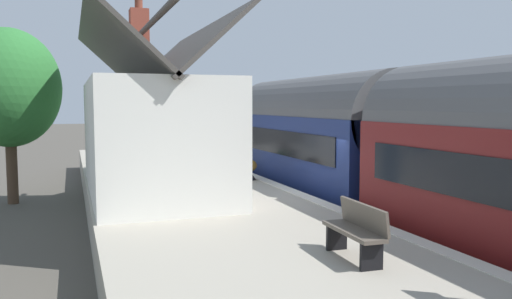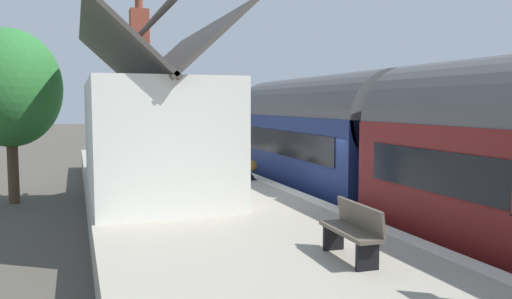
# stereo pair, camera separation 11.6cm
# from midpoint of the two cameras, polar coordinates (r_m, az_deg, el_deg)

# --- Properties ---
(ground_plane) EXTENTS (160.00, 160.00, 0.00)m
(ground_plane) POSITION_cam_midpoint_polar(r_m,az_deg,el_deg) (14.72, 9.16, -8.36)
(ground_plane) COLOR #4C473F
(platform) EXTENTS (32.00, 5.56, 0.98)m
(platform) POSITION_cam_midpoint_polar(r_m,az_deg,el_deg) (13.26, -5.46, -7.64)
(platform) COLOR #A39B8C
(platform) RESTS_ON ground
(platform_edge_coping) EXTENTS (32.00, 0.36, 0.02)m
(platform_edge_coping) POSITION_cam_midpoint_polar(r_m,az_deg,el_deg) (14.00, 4.95, -4.89)
(platform_edge_coping) COLOR beige
(platform_edge_coping) RESTS_ON platform
(rail_near) EXTENTS (52.00, 0.08, 0.14)m
(rail_near) POSITION_cam_midpoint_polar(r_m,az_deg,el_deg) (15.52, 14.47, -7.49)
(rail_near) COLOR gray
(rail_near) RESTS_ON ground
(rail_far) EXTENTS (52.00, 0.08, 0.14)m
(rail_far) POSITION_cam_midpoint_polar(r_m,az_deg,el_deg) (14.78, 9.78, -8.03)
(rail_far) COLOR gray
(rail_far) RESTS_ON ground
(station_building) EXTENTS (8.22, 3.54, 5.69)m
(station_building) POSITION_cam_midpoint_polar(r_m,az_deg,el_deg) (14.64, -11.38, 1.98)
(station_building) COLOR white
(station_building) RESTS_ON platform
(bench_platform_end) EXTENTS (1.41, 0.48, 0.88)m
(bench_platform_end) POSITION_cam_midpoint_polar(r_m,az_deg,el_deg) (21.07, -8.08, -0.28)
(bench_platform_end) COLOR brown
(bench_platform_end) RESTS_ON platform
(bench_by_lamp) EXTENTS (1.41, 0.48, 0.88)m
(bench_by_lamp) POSITION_cam_midpoint_polar(r_m,az_deg,el_deg) (8.28, 11.08, -8.66)
(bench_by_lamp) COLOR brown
(bench_by_lamp) RESTS_ON platform
(planter_bench_right) EXTENTS (0.49, 0.49, 0.73)m
(planter_bench_right) POSITION_cam_midpoint_polar(r_m,az_deg,el_deg) (16.48, -0.53, -2.19)
(planter_bench_right) COLOR black
(planter_bench_right) RESTS_ON platform
(planter_edge_far) EXTENTS (0.90, 0.32, 0.63)m
(planter_edge_far) POSITION_cam_midpoint_polar(r_m,az_deg,el_deg) (19.25, -3.58, -1.26)
(planter_edge_far) COLOR #9E5138
(planter_edge_far) RESTS_ON platform
(lamp_post_platform) EXTENTS (0.32, 0.50, 3.68)m
(lamp_post_platform) POSITION_cam_midpoint_polar(r_m,az_deg,el_deg) (22.59, -7.01, 5.41)
(lamp_post_platform) COLOR black
(lamp_post_platform) RESTS_ON platform
(tree_mid_background) EXTENTS (3.64, 3.40, 5.94)m
(tree_mid_background) POSITION_cam_midpoint_polar(r_m,az_deg,el_deg) (19.33, -25.41, 6.13)
(tree_mid_background) COLOR #4C3828
(tree_mid_background) RESTS_ON ground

